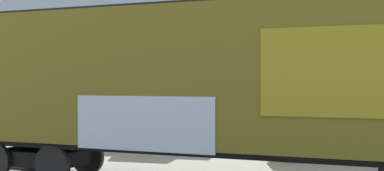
# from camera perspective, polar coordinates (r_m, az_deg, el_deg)

# --- Properties ---
(freight_car) EXTENTS (14.14, 3.35, 4.16)m
(freight_car) POSITION_cam_1_polar(r_m,az_deg,el_deg) (11.40, 2.58, 0.51)
(freight_car) COLOR olive
(freight_car) RESTS_ON ground_plane
(hillside) EXTENTS (117.26, 43.24, 17.08)m
(hillside) POSITION_cam_1_polar(r_m,az_deg,el_deg) (68.91, 17.38, 3.65)
(hillside) COLOR silver
(hillside) RESTS_ON ground_plane
(parked_car_silver) EXTENTS (4.48, 2.14, 1.64)m
(parked_car_silver) POSITION_cam_1_polar(r_m,az_deg,el_deg) (18.89, -4.32, -4.34)
(parked_car_silver) COLOR #B7BABF
(parked_car_silver) RESTS_ON ground_plane
(parked_car_white) EXTENTS (4.30, 2.01, 1.71)m
(parked_car_white) POSITION_cam_1_polar(r_m,az_deg,el_deg) (16.61, 15.21, -4.85)
(parked_car_white) COLOR silver
(parked_car_white) RESTS_ON ground_plane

